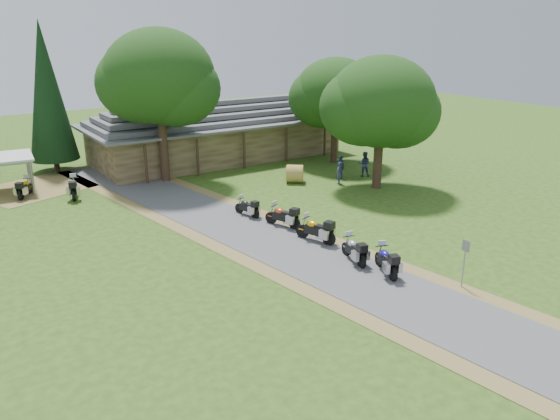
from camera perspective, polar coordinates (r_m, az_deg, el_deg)
ground at (r=24.93m, az=7.04°, el=-6.73°), size 120.00×120.00×0.00m
driveway at (r=27.53m, az=0.83°, el=-4.06°), size 51.95×51.95×0.00m
lodge at (r=46.68m, az=-6.60°, el=8.39°), size 21.40×9.40×4.90m
motorcycle_row_a at (r=25.07m, az=11.04°, el=-5.09°), size 1.32×2.10×1.36m
motorcycle_row_b at (r=26.06m, az=7.73°, el=-4.01°), size 1.05×2.03×1.33m
motorcycle_row_c at (r=28.23m, az=3.74°, el=-1.93°), size 1.31×2.23×1.45m
motorcycle_row_d at (r=30.30m, az=0.27°, el=-0.51°), size 1.35×2.12×1.38m
motorcycle_row_e at (r=32.12m, az=-3.47°, el=0.40°), size 0.94×1.82×1.19m
motorcycle_carport_a at (r=39.43m, az=-25.13°, el=2.19°), size 1.54×2.00×1.33m
motorcycle_carport_b at (r=37.98m, az=-20.76°, el=2.28°), size 1.26×2.24×1.46m
person_a at (r=38.94m, az=6.16°, el=4.09°), size 0.65×0.64×1.87m
person_b at (r=41.16m, az=8.80°, el=4.99°), size 0.76×0.74×2.18m
person_c at (r=40.30m, az=6.34°, el=4.73°), size 0.51×0.65×2.07m
hay_bale at (r=39.10m, az=1.56°, el=3.81°), size 1.72×1.73×1.28m
sign_post at (r=24.47m, az=18.67°, el=-5.34°), size 0.39×0.07×2.17m
oak_lodge_left at (r=39.46m, az=-12.40°, el=11.43°), size 7.67×7.67×11.96m
oak_lodge_right at (r=44.58m, az=5.79°, el=10.64°), size 6.66×6.66×9.04m
oak_driveway at (r=37.56m, az=10.43°, el=9.33°), size 7.15×7.15×9.53m
cedar_near at (r=44.87m, az=-23.10°, el=10.75°), size 3.56×3.56×11.23m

